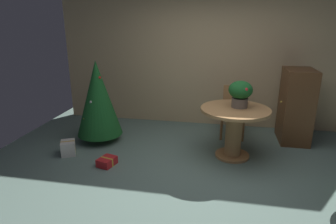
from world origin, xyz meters
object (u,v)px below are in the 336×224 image
object	(u,v)px
wooden_chair_far	(233,108)
gift_box_cream	(68,148)
round_dining_table	(234,125)
wooden_cabinet	(296,106)
holiday_tree	(98,98)
gift_box_red	(107,162)
flower_vase	(241,92)

from	to	relation	value
wooden_chair_far	gift_box_cream	world-z (taller)	wooden_chair_far
round_dining_table	gift_box_cream	distance (m)	2.57
wooden_chair_far	wooden_cabinet	size ratio (longest dim) A/B	0.72
wooden_chair_far	gift_box_cream	xyz separation A→B (m)	(-2.50, -1.29, -0.40)
wooden_chair_far	holiday_tree	world-z (taller)	holiday_tree
wooden_chair_far	gift_box_red	world-z (taller)	wooden_chair_far
holiday_tree	gift_box_red	bearing A→B (deg)	-61.47
round_dining_table	wooden_cabinet	size ratio (longest dim) A/B	0.82
wooden_chair_far	gift_box_cream	size ratio (longest dim) A/B	2.94
round_dining_table	flower_vase	world-z (taller)	flower_vase
flower_vase	wooden_chair_far	distance (m)	0.94
holiday_tree	wooden_cabinet	world-z (taller)	holiday_tree
wooden_chair_far	wooden_cabinet	world-z (taller)	wooden_cabinet
holiday_tree	gift_box_cream	size ratio (longest dim) A/B	4.56
wooden_chair_far	gift_box_red	size ratio (longest dim) A/B	2.98
flower_vase	gift_box_red	size ratio (longest dim) A/B	1.30
wooden_chair_far	round_dining_table	bearing A→B (deg)	-90.00
round_dining_table	wooden_cabinet	distance (m)	1.33
flower_vase	gift_box_cream	bearing A→B (deg)	-169.12
round_dining_table	holiday_tree	size ratio (longest dim) A/B	0.73
round_dining_table	gift_box_cream	size ratio (longest dim) A/B	3.33
flower_vase	holiday_tree	bearing A→B (deg)	176.82
holiday_tree	gift_box_red	distance (m)	1.19
gift_box_cream	gift_box_red	xyz separation A→B (m)	(0.72, -0.22, -0.05)
round_dining_table	flower_vase	bearing A→B (deg)	51.36
gift_box_red	wooden_cabinet	distance (m)	3.22
wooden_chair_far	gift_box_cream	distance (m)	2.84
gift_box_red	wooden_cabinet	xyz separation A→B (m)	(2.80, 1.48, 0.56)
round_dining_table	gift_box_cream	xyz separation A→B (m)	(-2.50, -0.42, -0.40)
flower_vase	wooden_cabinet	world-z (taller)	wooden_cabinet
gift_box_cream	holiday_tree	bearing A→B (deg)	66.70
flower_vase	wooden_cabinet	bearing A→B (deg)	38.39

